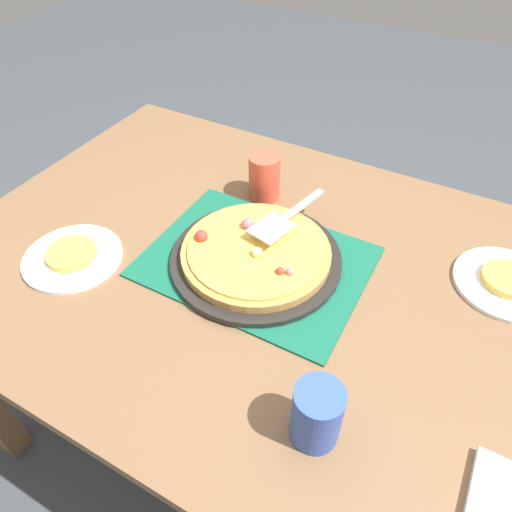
# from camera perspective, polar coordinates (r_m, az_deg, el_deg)

# --- Properties ---
(ground_plane) EXTENTS (8.00, 8.00, 0.00)m
(ground_plane) POSITION_cam_1_polar(r_m,az_deg,el_deg) (1.67, -0.00, -19.41)
(ground_plane) COLOR #3D4247
(dining_table) EXTENTS (1.40, 1.00, 0.75)m
(dining_table) POSITION_cam_1_polar(r_m,az_deg,el_deg) (1.13, -0.00, -4.71)
(dining_table) COLOR brown
(dining_table) RESTS_ON ground_plane
(placemat) EXTENTS (0.48, 0.36, 0.01)m
(placemat) POSITION_cam_1_polar(r_m,az_deg,el_deg) (1.05, -0.00, -0.67)
(placemat) COLOR #145B42
(placemat) RESTS_ON dining_table
(pizza_pan) EXTENTS (0.38, 0.38, 0.01)m
(pizza_pan) POSITION_cam_1_polar(r_m,az_deg,el_deg) (1.04, -0.00, -0.28)
(pizza_pan) COLOR black
(pizza_pan) RESTS_ON placemat
(pizza) EXTENTS (0.33, 0.33, 0.05)m
(pizza) POSITION_cam_1_polar(r_m,az_deg,el_deg) (1.03, -0.05, 0.58)
(pizza) COLOR #B78442
(pizza) RESTS_ON pizza_pan
(plate_near_left) EXTENTS (0.22, 0.22, 0.01)m
(plate_near_left) POSITION_cam_1_polar(r_m,az_deg,el_deg) (1.14, -21.33, -0.17)
(plate_near_left) COLOR white
(plate_near_left) RESTS_ON dining_table
(plate_far_right) EXTENTS (0.22, 0.22, 0.01)m
(plate_far_right) POSITION_cam_1_polar(r_m,az_deg,el_deg) (1.14, 28.09, -2.95)
(plate_far_right) COLOR white
(plate_far_right) RESTS_ON dining_table
(served_slice_left) EXTENTS (0.11, 0.11, 0.02)m
(served_slice_left) POSITION_cam_1_polar(r_m,az_deg,el_deg) (1.13, -21.50, 0.31)
(served_slice_left) COLOR #EAB747
(served_slice_left) RESTS_ON plate_near_left
(served_slice_right) EXTENTS (0.11, 0.11, 0.02)m
(served_slice_right) POSITION_cam_1_polar(r_m,az_deg,el_deg) (1.13, 28.31, -2.50)
(served_slice_right) COLOR #EAB747
(served_slice_right) RESTS_ON plate_far_right
(cup_near) EXTENTS (0.08, 0.08, 0.12)m
(cup_near) POSITION_cam_1_polar(r_m,az_deg,el_deg) (0.77, 7.37, -18.54)
(cup_near) COLOR #3351AD
(cup_near) RESTS_ON dining_table
(cup_corner) EXTENTS (0.08, 0.08, 0.12)m
(cup_corner) POSITION_cam_1_polar(r_m,az_deg,el_deg) (1.21, 1.03, 9.55)
(cup_corner) COLOR #E04C38
(cup_corner) RESTS_ON dining_table
(pizza_server) EXTENTS (0.09, 0.23, 0.01)m
(pizza_server) POSITION_cam_1_polar(r_m,az_deg,el_deg) (1.06, 3.54, 4.66)
(pizza_server) COLOR silver
(pizza_server) RESTS_ON pizza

